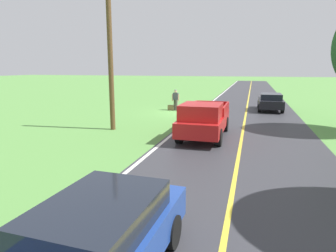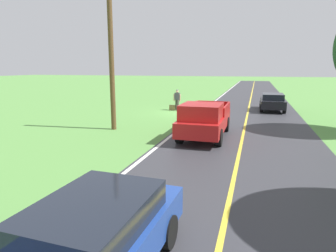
{
  "view_description": "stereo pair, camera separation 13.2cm",
  "coord_description": "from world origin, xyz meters",
  "px_view_note": "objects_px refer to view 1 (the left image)",
  "views": [
    {
      "loc": [
        -5.19,
        22.3,
        3.49
      ],
      "look_at": [
        -1.81,
        10.59,
        1.05
      ],
      "focal_mm": 31.31,
      "sensor_mm": 36.0,
      "label": 1
    },
    {
      "loc": [
        -5.31,
        22.26,
        3.49
      ],
      "look_at": [
        -1.81,
        10.59,
        1.05
      ],
      "focal_mm": 31.31,
      "sensor_mm": 36.0,
      "label": 2
    }
  ],
  "objects_px": {
    "suitcase_carried": "(171,108)",
    "sedan_ahead_same_lane": "(95,242)",
    "sedan_near_oncoming": "(270,101)",
    "utility_pole_roadside": "(111,67)",
    "hitchhiker_walking": "(176,99)",
    "pickup_truck_passing": "(204,119)"
  },
  "relations": [
    {
      "from": "suitcase_carried",
      "to": "sedan_ahead_same_lane",
      "type": "distance_m",
      "value": 20.04
    },
    {
      "from": "sedan_near_oncoming",
      "to": "utility_pole_roadside",
      "type": "distance_m",
      "value": 14.16
    },
    {
      "from": "hitchhiker_walking",
      "to": "utility_pole_roadside",
      "type": "bearing_deg",
      "value": 79.64
    },
    {
      "from": "sedan_near_oncoming",
      "to": "sedan_ahead_same_lane",
      "type": "distance_m",
      "value": 22.08
    },
    {
      "from": "utility_pole_roadside",
      "to": "sedan_ahead_same_lane",
      "type": "bearing_deg",
      "value": 115.36
    },
    {
      "from": "suitcase_carried",
      "to": "hitchhiker_walking",
      "type": "bearing_deg",
      "value": 100.86
    },
    {
      "from": "suitcase_carried",
      "to": "pickup_truck_passing",
      "type": "xyz_separation_m",
      "value": [
        -4.22,
        8.91,
        0.75
      ]
    },
    {
      "from": "pickup_truck_passing",
      "to": "sedan_ahead_same_lane",
      "type": "relative_size",
      "value": 1.21
    },
    {
      "from": "sedan_near_oncoming",
      "to": "utility_pole_roadside",
      "type": "bearing_deg",
      "value": 49.24
    },
    {
      "from": "pickup_truck_passing",
      "to": "sedan_near_oncoming",
      "type": "bearing_deg",
      "value": -108.63
    },
    {
      "from": "hitchhiker_walking",
      "to": "utility_pole_roadside",
      "type": "relative_size",
      "value": 0.25
    },
    {
      "from": "suitcase_carried",
      "to": "sedan_near_oncoming",
      "type": "bearing_deg",
      "value": 108.22
    },
    {
      "from": "pickup_truck_passing",
      "to": "utility_pole_roadside",
      "type": "relative_size",
      "value": 0.76
    },
    {
      "from": "hitchhiker_walking",
      "to": "pickup_truck_passing",
      "type": "distance_m",
      "value": 9.74
    },
    {
      "from": "pickup_truck_passing",
      "to": "sedan_near_oncoming",
      "type": "distance_m",
      "value": 11.69
    },
    {
      "from": "suitcase_carried",
      "to": "pickup_truck_passing",
      "type": "bearing_deg",
      "value": 28.32
    },
    {
      "from": "sedan_near_oncoming",
      "to": "sedan_ahead_same_lane",
      "type": "relative_size",
      "value": 0.99
    },
    {
      "from": "suitcase_carried",
      "to": "utility_pole_roadside",
      "type": "height_order",
      "value": "utility_pole_roadside"
    },
    {
      "from": "hitchhiker_walking",
      "to": "utility_pole_roadside",
      "type": "height_order",
      "value": "utility_pole_roadside"
    },
    {
      "from": "sedan_ahead_same_lane",
      "to": "utility_pole_roadside",
      "type": "bearing_deg",
      "value": -64.64
    },
    {
      "from": "sedan_near_oncoming",
      "to": "suitcase_carried",
      "type": "bearing_deg",
      "value": 15.24
    },
    {
      "from": "sedan_near_oncoming",
      "to": "sedan_ahead_same_lane",
      "type": "height_order",
      "value": "same"
    }
  ]
}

